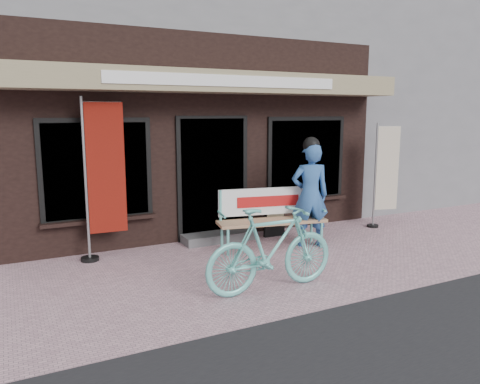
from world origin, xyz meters
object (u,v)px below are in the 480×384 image
bicycle (271,249)px  menu_stand (274,214)px  bench (270,213)px  nobori_red (103,177)px  person (310,193)px  nobori_cream (385,174)px

bicycle → menu_stand: bearing=-31.7°
bench → nobori_red: size_ratio=0.76×
person → menu_stand: size_ratio=2.28×
nobori_red → person: bearing=-10.9°
bench → person: (0.63, -0.24, 0.33)m
person → menu_stand: (-0.22, 0.78, -0.50)m
person → bicycle: bearing=-117.6°
bicycle → menu_stand: 2.66m
bench → nobori_red: nobori_red is taller
nobori_red → menu_stand: 3.15m
nobori_cream → menu_stand: size_ratio=2.53×
bicycle → nobori_red: 2.90m
person → menu_stand: bearing=126.1°
nobori_cream → menu_stand: (-2.32, 0.34, -0.65)m
nobori_red → nobori_cream: nobori_red is taller
person → nobori_cream: (2.09, 0.44, 0.15)m
bench → menu_stand: bearing=63.6°
bench → person: person is taller
person → menu_stand: 0.95m
nobori_red → menu_stand: size_ratio=3.06×
bicycle → nobori_cream: 4.22m
person → nobori_red: nobori_red is taller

